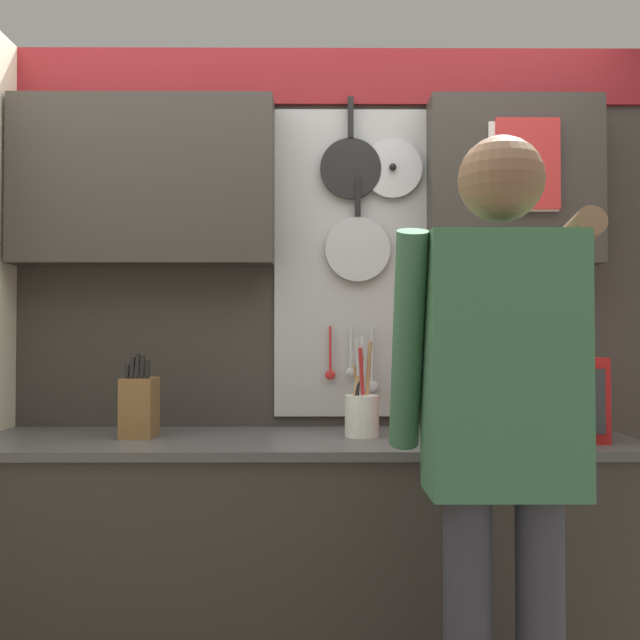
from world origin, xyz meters
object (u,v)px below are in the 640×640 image
object	(u,v)px
utensil_crock	(362,411)
person	(501,416)
microwave	(516,397)
knife_block	(139,406)

from	to	relation	value
utensil_crock	person	xyz separation A→B (m)	(0.31, -0.69, 0.06)
microwave	knife_block	bearing A→B (deg)	179.97
knife_block	person	world-z (taller)	person
microwave	knife_block	xyz separation A→B (m)	(-1.31, 0.00, -0.03)
microwave	utensil_crock	world-z (taller)	utensil_crock
knife_block	person	bearing A→B (deg)	-32.58
knife_block	utensil_crock	world-z (taller)	utensil_crock
person	utensil_crock	bearing A→B (deg)	113.98
microwave	person	bearing A→B (deg)	-108.58
microwave	person	world-z (taller)	person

